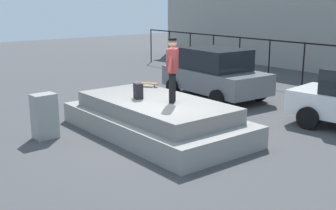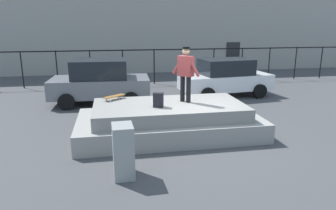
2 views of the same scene
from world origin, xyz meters
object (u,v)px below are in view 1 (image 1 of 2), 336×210
skateboarder (172,66)px  skateboard (146,83)px  car_grey_sedan_near (215,73)px  utility_box (45,116)px  backpack (138,91)px

skateboarder → skateboard: (-2.13, 0.69, -0.86)m
skateboarder → car_grey_sedan_near: size_ratio=0.40×
skateboarder → utility_box: 3.59m
car_grey_sedan_near → utility_box: (0.64, -6.87, -0.33)m
skateboard → utility_box: utility_box is taller
skateboarder → utility_box: skateboarder is taller
backpack → car_grey_sedan_near: size_ratio=0.10×
skateboard → utility_box: (0.12, -3.35, -0.46)m
skateboard → backpack: size_ratio=1.70×
skateboarder → car_grey_sedan_near: skateboarder is taller
skateboard → backpack: bearing=-42.8°
skateboard → backpack: 1.68m
utility_box → skateboarder: bearing=50.7°
skateboarder → skateboard: skateboarder is taller
car_grey_sedan_near → skateboard: bearing=-81.5°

